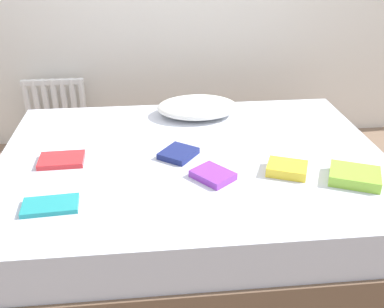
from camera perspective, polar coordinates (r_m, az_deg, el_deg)
ground_plane at (r=2.51m, az=0.12°, el=-10.29°), size 8.00×8.00×0.00m
bed at (r=2.37m, az=0.13°, el=-5.56°), size 2.00×1.50×0.50m
radiator at (r=3.47m, az=-17.19°, el=5.64°), size 0.45×0.04×0.46m
pillow at (r=2.71m, az=0.69°, el=6.09°), size 0.49×0.35×0.11m
textbook_lime at (r=2.14m, az=20.32°, el=-2.71°), size 0.28×0.25×0.05m
textbook_yellow at (r=2.12m, az=12.22°, el=-1.87°), size 0.22×0.20×0.05m
textbook_red at (r=2.26m, az=-16.54°, el=-0.74°), size 0.22×0.16×0.03m
textbook_purple at (r=2.03m, az=2.72°, el=-2.74°), size 0.22×0.23×0.03m
textbook_teal at (r=1.92m, az=-17.88°, el=-6.37°), size 0.24×0.15×0.02m
textbook_navy at (r=2.23m, az=-1.77°, el=0.06°), size 0.22×0.23×0.03m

